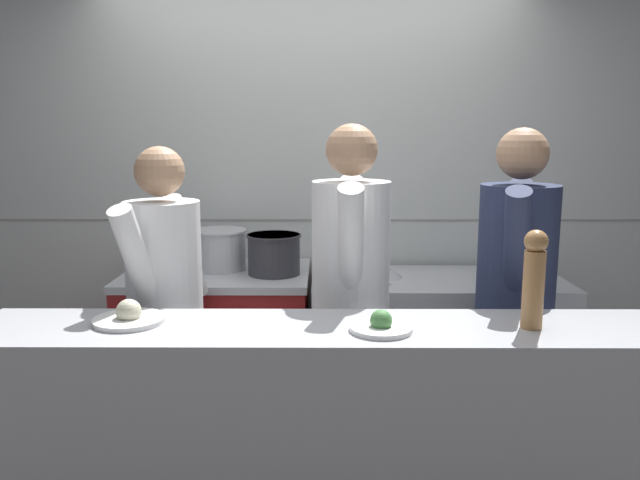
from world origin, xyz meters
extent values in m
cube|color=silver|center=(0.00, 1.34, 1.30)|extent=(8.00, 0.06, 2.60)
cube|color=gray|center=(0.00, 1.31, 1.15)|extent=(8.00, 0.00, 0.01)
cube|color=maroon|center=(-0.51, 0.94, 0.44)|extent=(0.99, 0.70, 0.88)
cube|color=#B7BABF|center=(-0.51, 0.94, 0.90)|extent=(1.01, 0.71, 0.04)
cube|color=#B7BABF|center=(-0.51, 0.61, 0.50)|extent=(0.89, 0.03, 0.10)
cube|color=#B7BABF|center=(0.71, 0.94, 0.44)|extent=(1.38, 0.65, 0.88)
cube|color=black|center=(0.71, 0.64, 0.05)|extent=(1.35, 0.04, 0.10)
cube|color=#B7BABF|center=(0.20, -0.23, 0.49)|extent=(2.81, 0.45, 0.98)
cylinder|color=#B7BABF|center=(-0.83, 1.00, 1.02)|extent=(0.24, 0.24, 0.20)
cylinder|color=#B7BABF|center=(-0.83, 1.00, 1.11)|extent=(0.26, 0.26, 0.01)
cylinder|color=#B7BABF|center=(-0.50, 1.00, 1.03)|extent=(0.29, 0.29, 0.22)
cylinder|color=#B7BABF|center=(-0.50, 1.00, 1.13)|extent=(0.31, 0.31, 0.01)
cylinder|color=#2D2D33|center=(-0.19, 0.88, 1.02)|extent=(0.28, 0.28, 0.22)
cylinder|color=#2D2D33|center=(-0.19, 0.88, 1.13)|extent=(0.30, 0.30, 0.01)
cone|color=#B7BABF|center=(0.39, 0.97, 0.92)|extent=(0.24, 0.24, 0.09)
cube|color=#B7BABF|center=(0.30, 0.81, 0.88)|extent=(0.27, 0.10, 0.01)
cube|color=black|center=(0.11, 0.85, 0.89)|extent=(0.11, 0.05, 0.02)
cylinder|color=white|center=(-0.64, -0.19, 0.99)|extent=(0.27, 0.27, 0.02)
sphere|color=beige|center=(-0.64, -0.19, 1.02)|extent=(0.09, 0.09, 0.09)
cylinder|color=white|center=(0.28, -0.28, 0.99)|extent=(0.22, 0.22, 0.02)
sphere|color=#4C8C47|center=(0.28, -0.28, 1.02)|extent=(0.08, 0.08, 0.08)
cylinder|color=#AD7A47|center=(0.82, -0.24, 1.12)|extent=(0.08, 0.08, 0.28)
sphere|color=#AD7A47|center=(0.82, -0.24, 1.30)|extent=(0.08, 0.08, 0.08)
cube|color=black|center=(-0.62, 0.26, 0.38)|extent=(0.32, 0.25, 0.76)
cylinder|color=white|center=(-0.62, 0.26, 1.07)|extent=(0.41, 0.41, 0.63)
sphere|color=tan|center=(-0.62, 0.26, 1.51)|extent=(0.21, 0.21, 0.21)
cylinder|color=white|center=(-0.57, 0.44, 1.14)|extent=(0.18, 0.33, 0.52)
cylinder|color=white|center=(-0.68, 0.07, 1.14)|extent=(0.18, 0.33, 0.52)
cube|color=black|center=(0.20, 0.32, 0.40)|extent=(0.31, 0.21, 0.80)
cylinder|color=white|center=(0.20, 0.32, 1.13)|extent=(0.37, 0.37, 0.66)
sphere|color=tan|center=(0.20, 0.32, 1.60)|extent=(0.23, 0.23, 0.23)
cylinder|color=white|center=(0.21, 0.53, 1.21)|extent=(0.12, 0.34, 0.55)
cylinder|color=white|center=(0.19, 0.12, 1.21)|extent=(0.12, 0.34, 0.55)
cube|color=black|center=(0.94, 0.32, 0.40)|extent=(0.34, 0.27, 0.79)
cylinder|color=#262D4C|center=(0.94, 0.32, 1.12)|extent=(0.44, 0.44, 0.66)
sphere|color=tan|center=(0.94, 0.32, 1.58)|extent=(0.22, 0.22, 0.22)
cylinder|color=#262D4C|center=(1.00, 0.51, 1.20)|extent=(0.20, 0.35, 0.55)
cylinder|color=#262D4C|center=(0.87, 0.13, 1.20)|extent=(0.20, 0.35, 0.55)
camera|label=1|loc=(0.08, -2.40, 1.68)|focal=35.00mm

